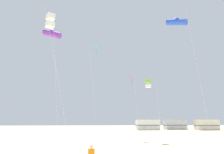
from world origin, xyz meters
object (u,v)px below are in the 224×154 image
kite_diamond_scarlet (132,80)px  kite_tube_violet (52,34)px  rv_van_silver (175,125)px  kite_box_white (50,21)px  rv_van_white (148,125)px  kite_flyer_standing (91,154)px  kite_diamond_cyan (96,51)px  kite_tube_blue (177,22)px  kite_box_lime (148,83)px  rv_van_cream (207,125)px

kite_diamond_scarlet → kite_tube_violet: bearing=-148.2°
kite_diamond_scarlet → rv_van_silver: 33.24m
kite_box_white → kite_tube_violet: 7.59m
rv_van_white → rv_van_silver: bearing=10.5°
kite_flyer_standing → kite_diamond_cyan: (0.27, 9.87, 10.00)m
kite_tube_blue → rv_van_silver: (14.33, 36.30, -12.18)m
kite_flyer_standing → kite_box_lime: size_ratio=0.14×
kite_flyer_standing → kite_diamond_cyan: size_ratio=0.10×
kite_tube_blue → kite_diamond_scarlet: size_ratio=1.55×
rv_van_cream → kite_diamond_scarlet: bearing=-141.3°
rv_van_white → rv_van_cream: bearing=-6.7°
rv_van_cream → kite_diamond_cyan: bearing=-139.8°
rv_van_cream → kite_box_white: bearing=-137.1°
kite_tube_blue → rv_van_white: 37.35m
kite_diamond_scarlet → rv_van_cream: bearing=43.0°
kite_diamond_cyan → kite_tube_violet: kite_tube_violet is taller
kite_tube_violet → rv_van_silver: size_ratio=2.02×
rv_van_silver → kite_tube_violet: bearing=-134.3°
kite_box_lime → rv_van_white: size_ratio=1.26×
kite_diamond_cyan → rv_van_white: 36.89m
kite_box_lime → rv_van_cream: size_ratio=1.24×
kite_diamond_scarlet → rv_van_cream: (25.30, 23.57, -7.27)m
kite_diamond_cyan → kite_tube_violet: (-5.27, 0.05, 2.00)m
kite_tube_blue → rv_van_silver: kite_tube_blue is taller
rv_van_white → rv_van_cream: (16.02, -2.07, 0.00)m
kite_box_lime → rv_van_cream: bearing=48.1°
kite_box_white → kite_box_lime: bearing=45.1°
kite_box_white → kite_tube_violet: kite_tube_violet is taller
kite_diamond_cyan → rv_van_white: size_ratio=1.75×
rv_van_silver → rv_van_cream: same height
kite_box_lime → rv_van_cream: 35.83m
kite_flyer_standing → rv_van_cream: (31.19, 40.26, 0.78)m
rv_van_white → rv_van_silver: size_ratio=0.98×
kite_diamond_scarlet → kite_flyer_standing: bearing=-109.5°
rv_van_white → kite_tube_violet: bearing=-121.2°
kite_diamond_cyan → rv_van_silver: 42.26m
kite_flyer_standing → kite_box_white: size_ratio=0.11×
kite_box_lime → rv_van_white: (7.55, 28.33, -6.19)m
kite_tube_blue → rv_van_silver: bearing=68.5°
kite_box_lime → kite_tube_blue: (1.75, -6.49, 5.99)m
kite_box_lime → kite_diamond_scarlet: 3.37m
kite_box_lime → rv_van_silver: (16.08, 29.80, -6.19)m
kite_tube_blue → rv_van_white: kite_tube_blue is taller
kite_diamond_cyan → kite_box_lime: kite_diamond_cyan is taller
kite_box_white → kite_box_lime: kite_box_white is taller
kite_box_lime → kite_box_white: bearing=-134.9°
kite_flyer_standing → kite_diamond_scarlet: size_ratio=0.13×
kite_tube_blue → kite_tube_violet: bearing=170.5°
kite_box_white → rv_van_white: 44.67m
kite_flyer_standing → rv_van_white: size_ratio=0.18×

